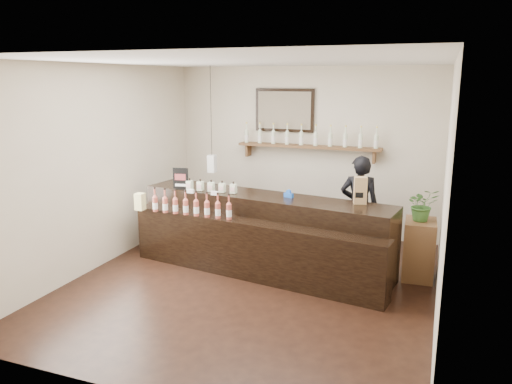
% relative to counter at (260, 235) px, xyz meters
% --- Properties ---
extents(ground, '(5.00, 5.00, 0.00)m').
position_rel_counter_xyz_m(ground, '(0.08, -0.57, -0.48)').
color(ground, black).
rests_on(ground, ground).
extents(room_shell, '(5.00, 5.00, 5.00)m').
position_rel_counter_xyz_m(room_shell, '(0.08, -0.57, 1.22)').
color(room_shell, beige).
rests_on(room_shell, ground).
extents(back_wall_decor, '(2.66, 0.96, 1.69)m').
position_rel_counter_xyz_m(back_wall_decor, '(-0.08, 1.81, 1.28)').
color(back_wall_decor, brown).
rests_on(back_wall_decor, ground).
extents(counter, '(3.72, 1.52, 1.19)m').
position_rel_counter_xyz_m(counter, '(0.00, 0.00, 0.00)').
color(counter, black).
rests_on(counter, ground).
extents(promo_sign, '(0.23, 0.06, 0.32)m').
position_rel_counter_xyz_m(promo_sign, '(-1.25, 0.05, 0.70)').
color(promo_sign, black).
rests_on(promo_sign, counter).
extents(paper_bag, '(0.19, 0.16, 0.35)m').
position_rel_counter_xyz_m(paper_bag, '(1.32, 0.12, 0.72)').
color(paper_bag, olive).
rests_on(paper_bag, counter).
extents(tape_dispenser, '(0.14, 0.09, 0.11)m').
position_rel_counter_xyz_m(tape_dispenser, '(0.36, 0.13, 0.58)').
color(tape_dispenser, '#194EB2').
rests_on(tape_dispenser, counter).
extents(side_cabinet, '(0.42, 0.56, 0.79)m').
position_rel_counter_xyz_m(side_cabinet, '(2.08, 0.43, -0.09)').
color(side_cabinet, brown).
rests_on(side_cabinet, ground).
extents(potted_plant, '(0.49, 0.46, 0.44)m').
position_rel_counter_xyz_m(potted_plant, '(2.08, 0.43, 0.53)').
color(potted_plant, '#366227').
rests_on(potted_plant, side_cabinet).
extents(shopkeeper, '(0.68, 0.50, 1.72)m').
position_rel_counter_xyz_m(shopkeeper, '(1.19, 0.98, 0.38)').
color(shopkeeper, black).
rests_on(shopkeeper, ground).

